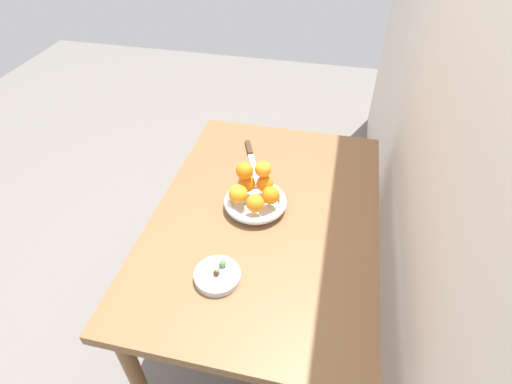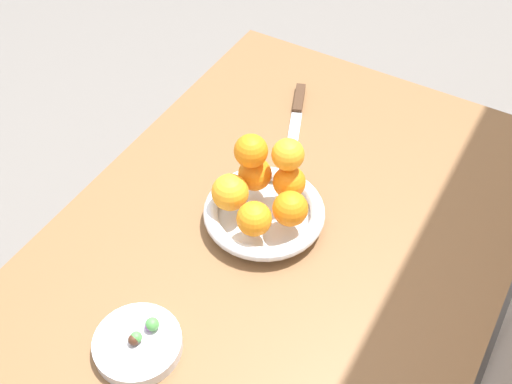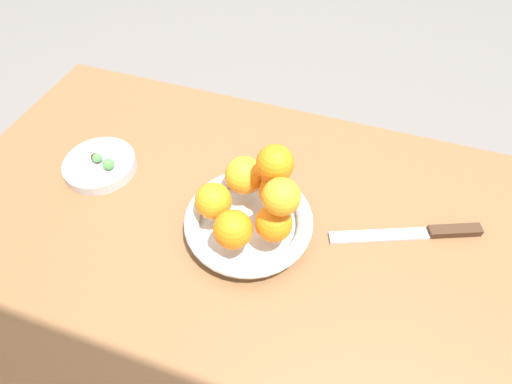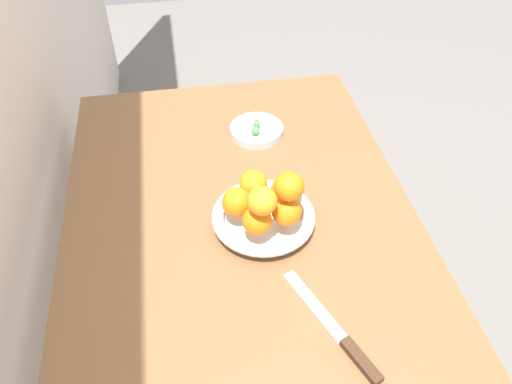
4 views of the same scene
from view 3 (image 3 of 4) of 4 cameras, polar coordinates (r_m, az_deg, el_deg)
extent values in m
plane|color=slate|center=(1.36, -2.35, -24.13)|extent=(6.00, 6.00, 0.00)
cube|color=brown|center=(0.69, -4.27, -8.35)|extent=(1.10, 0.76, 0.04)
cylinder|color=brown|center=(1.20, 25.82, -10.58)|extent=(0.05, 0.05, 0.70)
cylinder|color=brown|center=(1.33, -18.15, 0.89)|extent=(0.05, 0.05, 0.70)
cylinder|color=silver|center=(0.69, -1.04, -4.94)|extent=(0.18, 0.18, 0.01)
torus|color=silver|center=(0.67, -1.06, -3.98)|extent=(0.22, 0.22, 0.03)
cylinder|color=silver|center=(0.83, -21.35, 3.58)|extent=(0.14, 0.14, 0.02)
sphere|color=orange|center=(0.61, -3.31, -5.36)|extent=(0.06, 0.06, 0.06)
sphere|color=orange|center=(0.62, 2.57, -4.49)|extent=(0.06, 0.06, 0.06)
sphere|color=orange|center=(0.66, 3.02, 0.11)|extent=(0.06, 0.06, 0.06)
sphere|color=orange|center=(0.68, -2.09, 2.48)|extent=(0.07, 0.07, 0.07)
sphere|color=orange|center=(0.65, -6.12, -1.27)|extent=(0.06, 0.06, 0.06)
sphere|color=orange|center=(0.61, 2.74, 4.11)|extent=(0.06, 0.06, 0.06)
sphere|color=orange|center=(0.57, 3.62, -0.69)|extent=(0.06, 0.06, 0.06)
sphere|color=#472819|center=(0.82, -21.70, 4.39)|extent=(0.02, 0.02, 0.02)
sphere|color=#4C9947|center=(0.82, -21.74, 4.54)|extent=(0.02, 0.02, 0.02)
sphere|color=#4C9947|center=(0.80, -20.34, 3.77)|extent=(0.02, 0.02, 0.02)
sphere|color=#8C4C99|center=(0.80, -20.37, 3.82)|extent=(0.02, 0.02, 0.02)
sphere|color=#472819|center=(0.82, -21.97, 4.62)|extent=(0.02, 0.02, 0.02)
cube|color=#3F2819|center=(0.76, 26.49, -4.97)|extent=(0.09, 0.05, 0.01)
cube|color=silver|center=(0.71, 17.14, -5.98)|extent=(0.17, 0.08, 0.01)
camera|label=1|loc=(1.19, -89.27, 31.36)|focal=28.00mm
camera|label=2|loc=(0.85, -96.07, 27.37)|focal=45.00mm
camera|label=4|loc=(0.65, 102.67, 13.68)|focal=35.00mm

